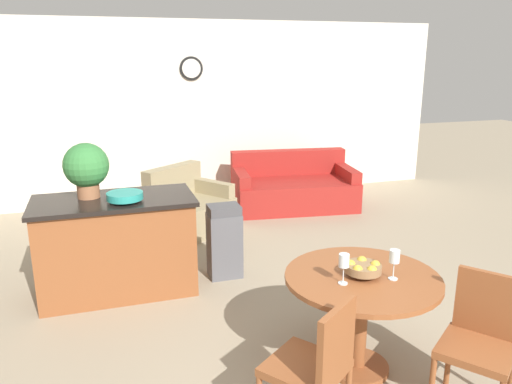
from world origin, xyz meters
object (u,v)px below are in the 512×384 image
object	(u,v)px
fruit_bowl	(363,268)
couch	(293,188)
dining_table	(361,298)
potted_plant	(86,167)
wine_glass_right	(394,258)
dining_chair_near_right	(480,336)
wine_glass_left	(344,262)
dining_chair_near_left	(316,363)
kitchen_island	(117,245)
trash_bin	(224,241)
teal_bowl	(125,196)
armchair	(189,209)

from	to	relation	value
fruit_bowl	couch	size ratio (longest dim) A/B	0.13
dining_table	potted_plant	distance (m)	2.68
fruit_bowl	wine_glass_right	xyz separation A→B (m)	(0.17, -0.11, 0.10)
dining_chair_near_right	wine_glass_left	size ratio (longest dim) A/B	4.24
fruit_bowl	dining_chair_near_right	bearing A→B (deg)	-47.89
dining_chair_near_left	wine_glass_right	size ratio (longest dim) A/B	4.24
dining_chair_near_right	fruit_bowl	distance (m)	0.82
kitchen_island	potted_plant	size ratio (longest dim) A/B	2.87
dining_table	trash_bin	bearing A→B (deg)	105.92
dining_chair_near_right	teal_bowl	bearing A→B (deg)	4.91
dining_table	dining_chair_near_right	distance (m)	0.77
dining_chair_near_left	potted_plant	size ratio (longest dim) A/B	1.76
fruit_bowl	armchair	distance (m)	3.42
dining_chair_near_left	teal_bowl	bearing A→B (deg)	75.68
fruit_bowl	kitchen_island	xyz separation A→B (m)	(-1.57, 1.80, -0.33)
wine_glass_left	armchair	world-z (taller)	wine_glass_left
dining_chair_near_left	fruit_bowl	world-z (taller)	dining_chair_near_left
dining_chair_near_left	trash_bin	xyz separation A→B (m)	(0.05, 2.34, -0.13)
dining_chair_near_left	fruit_bowl	xyz separation A→B (m)	(0.57, 0.51, 0.29)
wine_glass_right	potted_plant	distance (m)	2.82
dining_table	dining_chair_near_left	size ratio (longest dim) A/B	1.20
trash_bin	couch	bearing A→B (deg)	52.66
dining_chair_near_left	wine_glass_right	xyz separation A→B (m)	(0.74, 0.41, 0.39)
dining_chair_near_right	kitchen_island	world-z (taller)	kitchen_island
wine_glass_left	kitchen_island	xyz separation A→B (m)	(-1.38, 1.87, -0.42)
potted_plant	trash_bin	distance (m)	1.51
potted_plant	couch	xyz separation A→B (m)	(2.83, 1.97, -0.93)
fruit_bowl	kitchen_island	world-z (taller)	kitchen_island
kitchen_island	couch	world-z (taller)	kitchen_island
dining_chair_near_right	trash_bin	size ratio (longest dim) A/B	1.18
fruit_bowl	couch	world-z (taller)	fruit_bowl
couch	armchair	bearing A→B (deg)	-154.11
wine_glass_left	teal_bowl	world-z (taller)	teal_bowl
dining_chair_near_right	potted_plant	size ratio (longest dim) A/B	1.76
dining_chair_near_right	wine_glass_right	size ratio (longest dim) A/B	4.24
wine_glass_right	trash_bin	distance (m)	2.12
dining_chair_near_left	couch	distance (m)	4.69
trash_bin	potted_plant	bearing A→B (deg)	176.27
trash_bin	armchair	xyz separation A→B (m)	(-0.10, 1.50, -0.10)
dining_chair_near_left	wine_glass_left	xyz separation A→B (m)	(0.38, 0.45, 0.39)
dining_chair_near_left	dining_chair_near_right	distance (m)	1.09
couch	teal_bowl	bearing A→B (deg)	-131.04
dining_table	dining_chair_near_right	xyz separation A→B (m)	(0.51, -0.57, -0.07)
teal_bowl	couch	bearing A→B (deg)	41.47
fruit_bowl	teal_bowl	distance (m)	2.22
wine_glass_left	couch	xyz separation A→B (m)	(1.24, 3.95, -0.61)
wine_glass_right	kitchen_island	bearing A→B (deg)	132.27
trash_bin	fruit_bowl	bearing A→B (deg)	-74.11
wine_glass_right	dining_chair_near_left	bearing A→B (deg)	-151.20
wine_glass_right	couch	world-z (taller)	wine_glass_right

